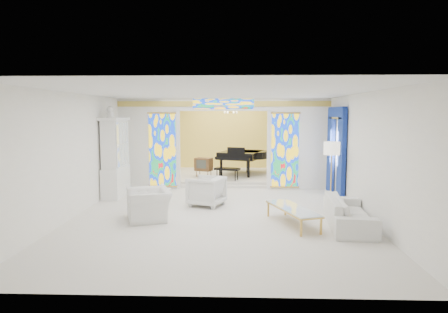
{
  "coord_description": "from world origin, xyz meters",
  "views": [
    {
      "loc": [
        0.49,
        -11.23,
        2.51
      ],
      "look_at": [
        0.08,
        0.2,
        1.27
      ],
      "focal_mm": 32.0,
      "sensor_mm": 36.0,
      "label": 1
    }
  ],
  "objects_px": {
    "armchair_left": "(149,205)",
    "armchair_right": "(206,191)",
    "tv_console": "(204,164)",
    "grand_piano": "(245,155)",
    "coffee_table": "(293,209)",
    "sofa": "(349,212)",
    "china_cabinet": "(115,158)"
  },
  "relations": [
    {
      "from": "armchair_left",
      "to": "grand_piano",
      "type": "bearing_deg",
      "value": 139.28
    },
    {
      "from": "armchair_left",
      "to": "coffee_table",
      "type": "bearing_deg",
      "value": 64.57
    },
    {
      "from": "armchair_right",
      "to": "tv_console",
      "type": "relative_size",
      "value": 1.27
    },
    {
      "from": "armchair_left",
      "to": "armchair_right",
      "type": "relative_size",
      "value": 1.24
    },
    {
      "from": "china_cabinet",
      "to": "grand_piano",
      "type": "distance_m",
      "value": 5.25
    },
    {
      "from": "armchair_left",
      "to": "sofa",
      "type": "relative_size",
      "value": 0.49
    },
    {
      "from": "grand_piano",
      "to": "tv_console",
      "type": "bearing_deg",
      "value": -137.76
    },
    {
      "from": "sofa",
      "to": "grand_piano",
      "type": "distance_m",
      "value": 6.91
    },
    {
      "from": "sofa",
      "to": "grand_piano",
      "type": "xyz_separation_m",
      "value": [
        -2.21,
        6.52,
        0.58
      ]
    },
    {
      "from": "sofa",
      "to": "grand_piano",
      "type": "bearing_deg",
      "value": 24.31
    },
    {
      "from": "tv_console",
      "to": "armchair_left",
      "type": "bearing_deg",
      "value": -78.64
    },
    {
      "from": "sofa",
      "to": "tv_console",
      "type": "bearing_deg",
      "value": 38.09
    },
    {
      "from": "armchair_right",
      "to": "sofa",
      "type": "height_order",
      "value": "armchair_right"
    },
    {
      "from": "sofa",
      "to": "grand_piano",
      "type": "relative_size",
      "value": 0.79
    },
    {
      "from": "china_cabinet",
      "to": "armchair_left",
      "type": "distance_m",
      "value": 3.18
    },
    {
      "from": "armchair_left",
      "to": "grand_piano",
      "type": "xyz_separation_m",
      "value": [
        2.36,
        6.07,
        0.55
      ]
    },
    {
      "from": "armchair_right",
      "to": "sofa",
      "type": "xyz_separation_m",
      "value": [
        3.33,
        -1.92,
        -0.08
      ]
    },
    {
      "from": "coffee_table",
      "to": "grand_piano",
      "type": "bearing_deg",
      "value": 98.7
    },
    {
      "from": "grand_piano",
      "to": "tv_console",
      "type": "xyz_separation_m",
      "value": [
        -1.53,
        -0.65,
        -0.28
      ]
    },
    {
      "from": "sofa",
      "to": "coffee_table",
      "type": "relative_size",
      "value": 1.18
    },
    {
      "from": "tv_console",
      "to": "coffee_table",
      "type": "bearing_deg",
      "value": -46.4
    },
    {
      "from": "coffee_table",
      "to": "grand_piano",
      "type": "distance_m",
      "value": 6.52
    },
    {
      "from": "sofa",
      "to": "coffee_table",
      "type": "height_order",
      "value": "sofa"
    },
    {
      "from": "armchair_left",
      "to": "armchair_right",
      "type": "xyz_separation_m",
      "value": [
        1.24,
        1.47,
        0.05
      ]
    },
    {
      "from": "armchair_left",
      "to": "grand_piano",
      "type": "height_order",
      "value": "grand_piano"
    },
    {
      "from": "sofa",
      "to": "tv_console",
      "type": "xyz_separation_m",
      "value": [
        -3.74,
        5.87,
        0.3
      ]
    },
    {
      "from": "armchair_right",
      "to": "grand_piano",
      "type": "height_order",
      "value": "grand_piano"
    },
    {
      "from": "armchair_left",
      "to": "grand_piano",
      "type": "relative_size",
      "value": 0.39
    },
    {
      "from": "sofa",
      "to": "china_cabinet",
      "type": "bearing_deg",
      "value": 69.06
    },
    {
      "from": "china_cabinet",
      "to": "coffee_table",
      "type": "relative_size",
      "value": 1.45
    },
    {
      "from": "armchair_right",
      "to": "coffee_table",
      "type": "bearing_deg",
      "value": 69.73
    },
    {
      "from": "armchair_right",
      "to": "grand_piano",
      "type": "xyz_separation_m",
      "value": [
        1.11,
        4.6,
        0.5
      ]
    }
  ]
}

